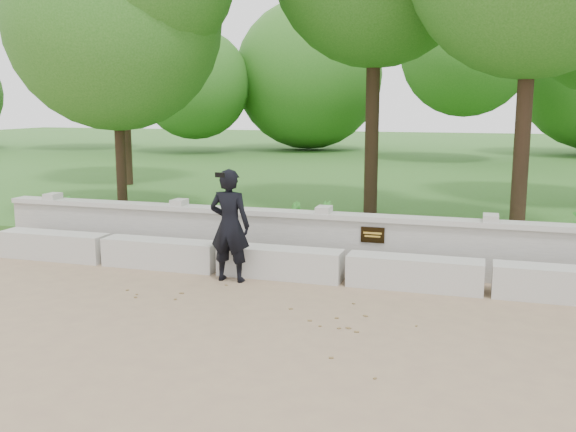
{
  "coord_description": "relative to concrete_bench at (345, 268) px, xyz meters",
  "views": [
    {
      "loc": [
        1.86,
        -7.03,
        2.6
      ],
      "look_at": [
        -0.8,
        1.65,
        0.99
      ],
      "focal_mm": 40.0,
      "sensor_mm": 36.0,
      "label": 1
    }
  ],
  "objects": [
    {
      "name": "shrub_b",
      "position": [
        -1.35,
        1.86,
        0.33
      ],
      "size": [
        0.35,
        0.4,
        0.61
      ],
      "primitive_type": "imported",
      "rotation": [
        0.0,
        0.0,
        1.85
      ],
      "color": "#3A9031",
      "rests_on": "lawn"
    },
    {
      "name": "tree_left",
      "position": [
        -5.22,
        2.55,
        4.24
      ],
      "size": [
        4.23,
        4.23,
        6.33
      ],
      "color": "#382619",
      "rests_on": "lawn"
    },
    {
      "name": "shrub_a",
      "position": [
        -5.68,
        1.4,
        0.32
      ],
      "size": [
        0.37,
        0.37,
        0.59
      ],
      "primitive_type": "imported",
      "rotation": [
        0.0,
        0.0,
        0.73
      ],
      "color": "#3A9031",
      "rests_on": "lawn"
    },
    {
      "name": "parapet_wall",
      "position": [
        0.0,
        0.7,
        0.24
      ],
      "size": [
        12.5,
        0.35,
        0.9
      ],
      "color": "#B4B2AA",
      "rests_on": "ground"
    },
    {
      "name": "ground",
      "position": [
        -0.0,
        -1.9,
        -0.22
      ],
      "size": [
        80.0,
        80.0,
        0.0
      ],
      "primitive_type": "plane",
      "color": "#917958",
      "rests_on": "ground"
    },
    {
      "name": "lawn",
      "position": [
        -0.0,
        12.1,
        -0.1
      ],
      "size": [
        40.0,
        22.0,
        0.25
      ],
      "primitive_type": "cube",
      "color": "#345C1C",
      "rests_on": "ground"
    },
    {
      "name": "shrub_d",
      "position": [
        -0.95,
        2.59,
        0.3
      ],
      "size": [
        0.41,
        0.4,
        0.54
      ],
      "primitive_type": "imported",
      "rotation": [
        0.0,
        0.0,
        5.54
      ],
      "color": "#3A9031",
      "rests_on": "lawn"
    },
    {
      "name": "man_main",
      "position": [
        -1.64,
        -0.4,
        0.61
      ],
      "size": [
        0.61,
        0.54,
        1.67
      ],
      "color": "black",
      "rests_on": "ground"
    },
    {
      "name": "concrete_bench",
      "position": [
        0.0,
        0.0,
        0.0
      ],
      "size": [
        11.9,
        0.45,
        0.45
      ],
      "color": "beige",
      "rests_on": "ground"
    }
  ]
}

